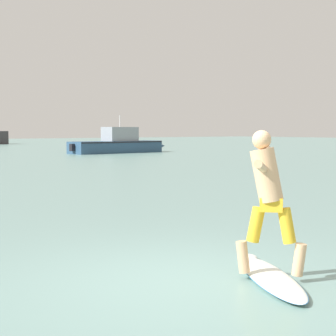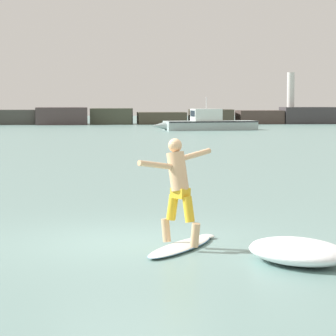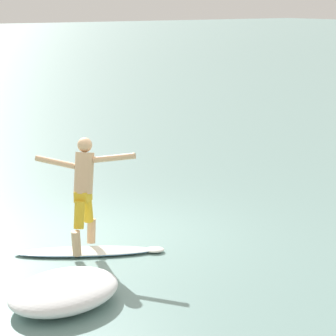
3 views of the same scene
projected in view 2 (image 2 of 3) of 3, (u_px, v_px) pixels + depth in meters
ground_plane at (132, 242)px, 13.23m from camera, size 200.00×200.00×0.00m
rock_jetty_breakwater at (70, 116)px, 74.44m from camera, size 47.16×4.96×4.90m
surfboard at (181, 246)px, 12.61m from camera, size 1.49×2.13×0.21m
surfer at (178, 183)px, 12.53m from camera, size 1.26×1.08×1.68m
fishing_boat_near_jetty at (208, 123)px, 60.55m from camera, size 8.36×3.09×2.52m
wave_foam_at_tail at (298, 251)px, 11.52m from camera, size 1.87×2.05×0.35m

